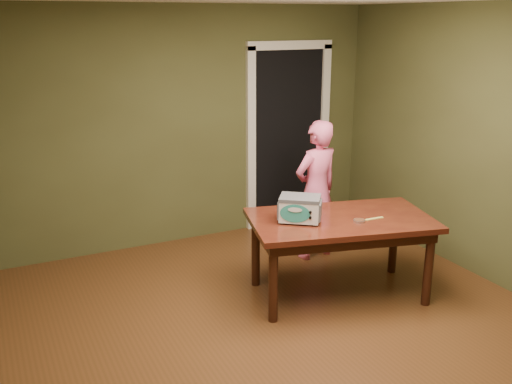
# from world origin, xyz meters

# --- Properties ---
(floor) EXTENTS (5.00, 5.00, 0.00)m
(floor) POSITION_xyz_m (0.00, 0.00, 0.00)
(floor) COLOR #542F18
(floor) RESTS_ON ground
(room_shell) EXTENTS (4.52, 5.02, 2.61)m
(room_shell) POSITION_xyz_m (0.00, 0.00, 1.71)
(room_shell) COLOR #4A4E2A
(room_shell) RESTS_ON ground
(doorway) EXTENTS (1.10, 0.66, 2.25)m
(doorway) POSITION_xyz_m (1.30, 2.78, 1.06)
(doorway) COLOR black
(doorway) RESTS_ON ground
(dining_table) EXTENTS (1.77, 1.26, 0.75)m
(dining_table) POSITION_xyz_m (0.77, 0.56, 0.65)
(dining_table) COLOR #3C140D
(dining_table) RESTS_ON floor
(toy_oven) EXTENTS (0.43, 0.40, 0.23)m
(toy_oven) POSITION_xyz_m (0.39, 0.64, 0.87)
(toy_oven) COLOR #4C4F54
(toy_oven) RESTS_ON dining_table
(baking_pan) EXTENTS (0.10, 0.10, 0.02)m
(baking_pan) POSITION_xyz_m (0.85, 0.39, 0.76)
(baking_pan) COLOR silver
(baking_pan) RESTS_ON dining_table
(spatula) EXTENTS (0.18, 0.03, 0.01)m
(spatula) POSITION_xyz_m (1.01, 0.40, 0.75)
(spatula) COLOR #D0CA5A
(spatula) RESTS_ON dining_table
(child) EXTENTS (0.59, 0.44, 1.47)m
(child) POSITION_xyz_m (1.04, 1.41, 0.73)
(child) COLOR pink
(child) RESTS_ON floor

